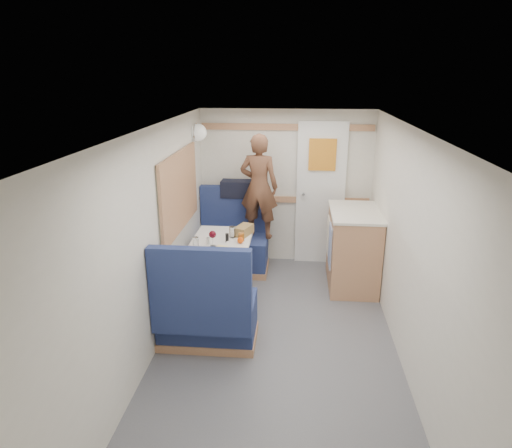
# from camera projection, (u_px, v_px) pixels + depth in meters

# --- Properties ---
(floor) EXTENTS (4.50, 4.50, 0.00)m
(floor) POSITION_uv_depth(u_px,v_px,m) (276.00, 356.00, 4.11)
(floor) COLOR #515156
(floor) RESTS_ON ground
(ceiling) EXTENTS (4.50, 4.50, 0.00)m
(ceiling) POSITION_uv_depth(u_px,v_px,m) (280.00, 131.00, 3.47)
(ceiling) COLOR silver
(ceiling) RESTS_ON wall_back
(wall_back) EXTENTS (2.20, 0.02, 2.00)m
(wall_back) POSITION_uv_depth(u_px,v_px,m) (286.00, 188.00, 5.91)
(wall_back) COLOR silver
(wall_back) RESTS_ON floor
(wall_left) EXTENTS (0.02, 4.50, 2.00)m
(wall_left) POSITION_uv_depth(u_px,v_px,m) (149.00, 249.00, 3.89)
(wall_left) COLOR silver
(wall_left) RESTS_ON floor
(wall_right) EXTENTS (0.02, 4.50, 2.00)m
(wall_right) POSITION_uv_depth(u_px,v_px,m) (413.00, 258.00, 3.70)
(wall_right) COLOR silver
(wall_right) RESTS_ON floor
(oak_trim_low) EXTENTS (2.15, 0.02, 0.08)m
(oak_trim_low) POSITION_uv_depth(u_px,v_px,m) (285.00, 199.00, 5.94)
(oak_trim_low) COLOR #9A6945
(oak_trim_low) RESTS_ON wall_back
(oak_trim_high) EXTENTS (2.15, 0.02, 0.08)m
(oak_trim_high) POSITION_uv_depth(u_px,v_px,m) (287.00, 127.00, 5.65)
(oak_trim_high) COLOR #9A6945
(oak_trim_high) RESTS_ON wall_back
(side_window) EXTENTS (0.04, 1.30, 0.72)m
(side_window) POSITION_uv_depth(u_px,v_px,m) (179.00, 191.00, 4.75)
(side_window) COLOR #95A58C
(side_window) RESTS_ON wall_left
(rear_door) EXTENTS (0.62, 0.12, 1.86)m
(rear_door) POSITION_uv_depth(u_px,v_px,m) (321.00, 191.00, 5.85)
(rear_door) COLOR white
(rear_door) RESTS_ON wall_back
(dinette_table) EXTENTS (0.62, 0.92, 0.72)m
(dinette_table) POSITION_uv_depth(u_px,v_px,m) (221.00, 253.00, 4.93)
(dinette_table) COLOR white
(dinette_table) RESTS_ON floor
(bench_far) EXTENTS (0.90, 0.59, 1.05)m
(bench_far) POSITION_uv_depth(u_px,v_px,m) (233.00, 247.00, 5.83)
(bench_far) COLOR #162048
(bench_far) RESTS_ON floor
(bench_near) EXTENTS (0.90, 0.59, 1.05)m
(bench_near) POSITION_uv_depth(u_px,v_px,m) (207.00, 315.00, 4.20)
(bench_near) COLOR #162048
(bench_near) RESTS_ON floor
(ledge) EXTENTS (0.90, 0.14, 0.04)m
(ledge) POSITION_uv_depth(u_px,v_px,m) (235.00, 198.00, 5.89)
(ledge) COLOR #9A6945
(ledge) RESTS_ON bench_far
(dome_light) EXTENTS (0.20, 0.20, 0.20)m
(dome_light) POSITION_uv_depth(u_px,v_px,m) (198.00, 132.00, 5.39)
(dome_light) COLOR white
(dome_light) RESTS_ON wall_left
(galley_counter) EXTENTS (0.57, 0.92, 0.92)m
(galley_counter) POSITION_uv_depth(u_px,v_px,m) (353.00, 248.00, 5.35)
(galley_counter) COLOR #9A6945
(galley_counter) RESTS_ON floor
(person) EXTENTS (0.51, 0.37, 1.30)m
(person) POSITION_uv_depth(u_px,v_px,m) (259.00, 187.00, 5.57)
(person) COLOR brown
(person) RESTS_ON bench_far
(duffel_bag) EXTENTS (0.45, 0.23, 0.21)m
(duffel_bag) POSITION_uv_depth(u_px,v_px,m) (239.00, 189.00, 5.84)
(duffel_bag) COLOR black
(duffel_bag) RESTS_ON ledge
(tray) EXTENTS (0.25, 0.32, 0.02)m
(tray) POSITION_uv_depth(u_px,v_px,m) (236.00, 248.00, 4.65)
(tray) COLOR white
(tray) RESTS_ON dinette_table
(orange_fruit) EXTENTS (0.07, 0.07, 0.07)m
(orange_fruit) POSITION_uv_depth(u_px,v_px,m) (240.00, 240.00, 4.73)
(orange_fruit) COLOR #DB5209
(orange_fruit) RESTS_ON tray
(cheese_block) EXTENTS (0.12, 0.10, 0.04)m
(cheese_block) POSITION_uv_depth(u_px,v_px,m) (222.00, 248.00, 4.56)
(cheese_block) COLOR #E1C882
(cheese_block) RESTS_ON tray
(wine_glass) EXTENTS (0.08, 0.08, 0.17)m
(wine_glass) POSITION_uv_depth(u_px,v_px,m) (213.00, 235.00, 4.67)
(wine_glass) COLOR white
(wine_glass) RESTS_ON dinette_table
(tumbler_left) EXTENTS (0.06, 0.06, 0.10)m
(tumbler_left) POSITION_uv_depth(u_px,v_px,m) (196.00, 242.00, 4.67)
(tumbler_left) COLOR white
(tumbler_left) RESTS_ON dinette_table
(tumbler_right) EXTENTS (0.07, 0.07, 0.12)m
(tumbler_right) POSITION_uv_depth(u_px,v_px,m) (233.00, 232.00, 4.95)
(tumbler_right) COLOR white
(tumbler_right) RESTS_ON dinette_table
(beer_glass) EXTENTS (0.06, 0.06, 0.10)m
(beer_glass) POSITION_uv_depth(u_px,v_px,m) (241.00, 238.00, 4.80)
(beer_glass) COLOR #914F15
(beer_glass) RESTS_ON dinette_table
(pepper_grinder) EXTENTS (0.04, 0.04, 0.09)m
(pepper_grinder) POSITION_uv_depth(u_px,v_px,m) (227.00, 238.00, 4.81)
(pepper_grinder) COLOR black
(pepper_grinder) RESTS_ON dinette_table
(salt_grinder) EXTENTS (0.04, 0.04, 0.09)m
(salt_grinder) POSITION_uv_depth(u_px,v_px,m) (208.00, 240.00, 4.74)
(salt_grinder) COLOR silver
(salt_grinder) RESTS_ON dinette_table
(bread_loaf) EXTENTS (0.21, 0.28, 0.10)m
(bread_loaf) POSITION_uv_depth(u_px,v_px,m) (244.00, 230.00, 5.03)
(bread_loaf) COLOR olive
(bread_loaf) RESTS_ON dinette_table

